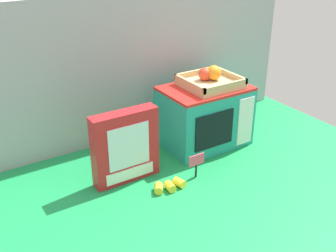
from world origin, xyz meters
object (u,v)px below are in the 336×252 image
toy_microwave (205,116)px  price_sign (197,162)px  food_groups_crate (210,80)px  loose_toy_banana (169,186)px  cookie_set_box (125,147)px

toy_microwave → price_sign: bearing=-132.1°
toy_microwave → price_sign: 0.30m
toy_microwave → food_groups_crate: size_ratio=1.61×
food_groups_crate → loose_toy_banana: size_ratio=1.75×
food_groups_crate → price_sign: food_groups_crate is taller
food_groups_crate → cookie_set_box: 0.49m
price_sign → food_groups_crate: bearing=44.9°
toy_microwave → loose_toy_banana: (-0.33, -0.23, -0.12)m
price_sign → loose_toy_banana: (-0.14, -0.02, -0.05)m
toy_microwave → food_groups_crate: food_groups_crate is taller
price_sign → loose_toy_banana: price_sign is taller
food_groups_crate → price_sign: size_ratio=2.31×
cookie_set_box → price_sign: cookie_set_box is taller
toy_microwave → price_sign: toy_microwave is taller
cookie_set_box → price_sign: bearing=-28.9°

